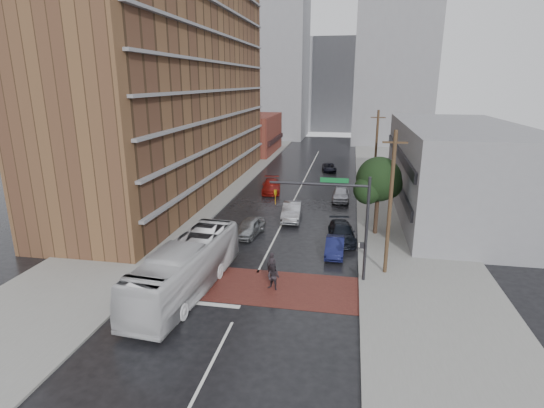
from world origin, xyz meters
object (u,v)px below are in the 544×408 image
at_px(car_travel_c, 271,186).
at_px(car_parked_far, 341,194).
at_px(pedestrian_a, 272,265).
at_px(suv_travel, 329,167).
at_px(car_parked_mid, 342,232).
at_px(car_travel_b, 292,212).
at_px(pedestrian_b, 273,277).
at_px(car_parked_near, 335,246).
at_px(transit_bus, 186,268).
at_px(car_travel_a, 249,227).

distance_m(car_travel_c, car_parked_far, 8.73).
height_order(pedestrian_a, suv_travel, pedestrian_a).
relative_size(pedestrian_a, car_parked_mid, 0.36).
xyz_separation_m(car_travel_b, car_travel_c, (-3.94, 10.16, -0.05)).
xyz_separation_m(suv_travel, car_parked_mid, (2.62, -28.87, 0.15)).
distance_m(pedestrian_b, car_travel_c, 25.16).
bearing_deg(car_parked_mid, suv_travel, 87.22).
bearing_deg(car_parked_near, suv_travel, 94.07).
relative_size(car_travel_b, suv_travel, 1.20).
distance_m(suv_travel, car_parked_near, 32.09).
distance_m(car_parked_mid, car_parked_far, 12.72).
xyz_separation_m(pedestrian_a, car_travel_b, (-0.41, 12.83, -0.08)).
height_order(transit_bus, pedestrian_b, transit_bus).
bearing_deg(pedestrian_b, suv_travel, 105.98).
bearing_deg(car_travel_c, transit_bus, -99.89).
height_order(car_travel_b, car_parked_near, car_travel_b).
relative_size(car_travel_c, suv_travel, 1.28).
bearing_deg(transit_bus, car_parked_near, 45.56).
bearing_deg(pedestrian_a, car_parked_far, 91.67).
distance_m(suv_travel, car_parked_mid, 28.99).
bearing_deg(suv_travel, car_parked_far, -90.10).
height_order(car_travel_c, car_parked_near, car_travel_c).
xyz_separation_m(car_travel_a, car_travel_b, (3.03, 5.06, 0.08)).
height_order(pedestrian_b, suv_travel, pedestrian_b).
xyz_separation_m(pedestrian_b, car_parked_mid, (4.10, 9.71, -0.15)).
bearing_deg(car_parked_mid, car_travel_c, 112.67).
distance_m(transit_bus, car_parked_far, 25.38).
bearing_deg(car_travel_a, suv_travel, 89.04).
xyz_separation_m(car_travel_a, car_travel_c, (-0.91, 15.22, 0.03)).
distance_m(transit_bus, car_parked_near, 11.99).
bearing_deg(car_parked_far, car_parked_mid, -88.11).
xyz_separation_m(car_travel_c, suv_travel, (6.26, 13.88, -0.19)).
relative_size(pedestrian_b, car_travel_c, 0.33).
distance_m(car_parked_near, car_parked_far, 15.86).
height_order(car_travel_b, car_travel_c, car_travel_b).
xyz_separation_m(pedestrian_a, car_parked_near, (4.08, 4.85, -0.24)).
relative_size(pedestrian_a, car_travel_c, 0.34).
relative_size(pedestrian_b, car_parked_near, 0.44).
xyz_separation_m(car_travel_a, car_parked_near, (7.52, -2.92, -0.08)).
height_order(transit_bus, suv_travel, transit_bus).
relative_size(car_parked_near, car_parked_far, 0.85).
relative_size(transit_bus, car_travel_b, 2.39).
bearing_deg(car_travel_c, pedestrian_b, -87.68).
bearing_deg(car_parked_far, transit_bus, -110.94).
bearing_deg(transit_bus, car_travel_c, 93.18).
xyz_separation_m(transit_bus, pedestrian_b, (5.35, 1.29, -0.78)).
bearing_deg(suv_travel, pedestrian_b, -99.94).
relative_size(car_parked_mid, car_parked_far, 1.07).
bearing_deg(transit_bus, suv_travel, 84.72).
xyz_separation_m(car_travel_b, car_parked_far, (4.49, 7.88, -0.02)).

